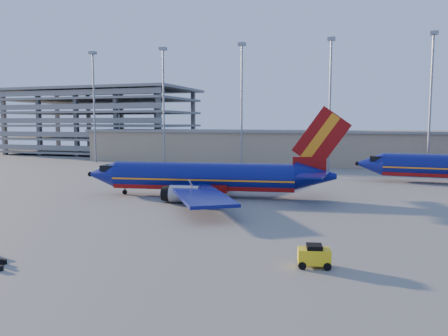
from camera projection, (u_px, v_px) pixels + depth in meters
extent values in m
plane|color=slate|center=(182.00, 202.00, 57.78)|extent=(220.00, 220.00, 0.00)
cube|color=gray|center=(312.00, 148.00, 109.02)|extent=(120.00, 15.00, 8.00)
cube|color=slate|center=(313.00, 132.00, 108.59)|extent=(122.00, 16.00, 0.60)
cube|color=slate|center=(102.00, 151.00, 146.90)|extent=(60.00, 30.00, 0.70)
cube|color=slate|center=(101.00, 138.00, 146.46)|extent=(60.00, 30.00, 0.70)
cube|color=slate|center=(101.00, 126.00, 146.02)|extent=(60.00, 30.00, 0.70)
cube|color=slate|center=(101.00, 113.00, 145.58)|extent=(60.00, 30.00, 0.70)
cube|color=slate|center=(100.00, 100.00, 145.15)|extent=(60.00, 30.00, 0.70)
cube|color=slate|center=(100.00, 91.00, 144.81)|extent=(62.00, 32.00, 0.80)
cube|color=slate|center=(122.00, 122.00, 158.19)|extent=(1.20, 1.20, 21.00)
cylinder|color=gray|center=(94.00, 109.00, 113.80)|extent=(0.44, 0.44, 28.00)
cube|color=gray|center=(93.00, 53.00, 112.31)|extent=(1.60, 1.60, 0.70)
cylinder|color=gray|center=(164.00, 108.00, 107.56)|extent=(0.44, 0.44, 28.00)
cube|color=gray|center=(163.00, 49.00, 106.07)|extent=(1.60, 1.60, 0.70)
cylinder|color=gray|center=(242.00, 107.00, 101.33)|extent=(0.44, 0.44, 28.00)
cube|color=gray|center=(242.00, 44.00, 99.84)|extent=(1.60, 1.60, 0.70)
cylinder|color=gray|center=(330.00, 106.00, 95.09)|extent=(0.44, 0.44, 28.00)
cube|color=gray|center=(331.00, 39.00, 93.60)|extent=(1.60, 1.60, 0.70)
cylinder|color=gray|center=(430.00, 105.00, 88.85)|extent=(0.44, 0.44, 28.00)
cube|color=gray|center=(434.00, 33.00, 87.36)|extent=(1.60, 1.60, 0.70)
cylinder|color=navy|center=(203.00, 176.00, 61.46)|extent=(25.83, 7.82, 3.94)
cube|color=maroon|center=(203.00, 184.00, 61.56)|extent=(25.72, 7.08, 1.38)
cube|color=orange|center=(203.00, 178.00, 61.48)|extent=(25.84, 7.86, 0.23)
cone|color=navy|center=(103.00, 174.00, 63.90)|extent=(5.02, 4.58, 3.94)
cube|color=black|center=(112.00, 168.00, 63.57)|extent=(2.95, 3.13, 0.85)
cone|color=navy|center=(316.00, 176.00, 58.89)|extent=(6.07, 4.74, 3.94)
cube|color=maroon|center=(309.00, 165.00, 58.88)|extent=(4.51, 1.27, 2.34)
cube|color=maroon|center=(321.00, 138.00, 58.25)|extent=(7.77, 1.54, 8.49)
cube|color=orange|center=(320.00, 138.00, 58.28)|extent=(5.20, 1.24, 6.66)
cube|color=navy|center=(312.00, 169.00, 62.45)|extent=(5.41, 7.50, 0.23)
cube|color=navy|center=(313.00, 175.00, 55.35)|extent=(3.56, 6.97, 0.23)
cube|color=navy|center=(225.00, 175.00, 70.48)|extent=(9.44, 17.31, 0.37)
cube|color=navy|center=(200.00, 194.00, 52.11)|extent=(13.41, 16.74, 0.37)
cube|color=maroon|center=(207.00, 187.00, 61.52)|extent=(6.95, 5.08, 1.06)
cylinder|color=gray|center=(203.00, 183.00, 67.26)|extent=(4.13, 2.80, 2.23)
cylinder|color=gray|center=(185.00, 194.00, 56.41)|extent=(4.13, 2.80, 2.23)
cylinder|color=gray|center=(125.00, 190.00, 63.60)|extent=(0.29, 0.29, 1.17)
cylinder|color=black|center=(125.00, 192.00, 63.63)|extent=(0.71, 0.37, 0.68)
cylinder|color=black|center=(218.00, 191.00, 64.16)|extent=(0.97, 0.72, 0.89)
cylinder|color=black|center=(210.00, 197.00, 58.73)|extent=(0.97, 0.72, 0.89)
cone|color=navy|center=(369.00, 164.00, 78.90)|extent=(4.77, 4.24, 4.09)
cube|color=black|center=(378.00, 158.00, 78.29)|extent=(2.74, 2.96, 0.88)
cube|color=yellow|center=(314.00, 256.00, 31.54)|extent=(2.54, 1.78, 1.10)
cube|color=black|center=(314.00, 247.00, 31.47)|extent=(1.33, 1.42, 0.39)
cylinder|color=black|center=(301.00, 260.00, 32.29)|extent=(0.60, 0.32, 0.57)
cylinder|color=black|center=(302.00, 266.00, 31.09)|extent=(0.60, 0.32, 0.57)
cylinder|color=black|center=(325.00, 261.00, 32.10)|extent=(0.60, 0.32, 0.57)
cylinder|color=black|center=(327.00, 267.00, 30.91)|extent=(0.60, 0.32, 0.57)
cube|color=black|center=(3.00, 262.00, 32.35)|extent=(0.64, 0.51, 0.36)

